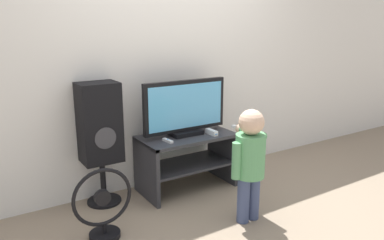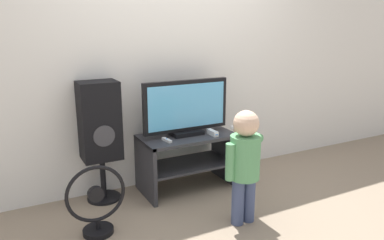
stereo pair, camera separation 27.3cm
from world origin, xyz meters
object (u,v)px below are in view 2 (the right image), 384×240
at_px(television, 186,108).
at_px(child, 244,158).
at_px(floor_fan, 96,204).
at_px(speaker_tower, 100,124).
at_px(game_console, 212,133).
at_px(remote_primary, 167,140).

bearing_deg(television, child, -83.02).
bearing_deg(floor_fan, speaker_tower, 70.72).
distance_m(television, game_console, 0.35).
height_order(game_console, remote_primary, game_console).
xyz_separation_m(child, floor_fan, (-1.10, 0.37, -0.30)).
height_order(remote_primary, speaker_tower, speaker_tower).
relative_size(speaker_tower, floor_fan, 1.97).
bearing_deg(remote_primary, child, -63.16).
xyz_separation_m(television, child, (0.10, -0.82, -0.25)).
relative_size(television, remote_primary, 6.48).
relative_size(child, floor_fan, 1.68).
distance_m(remote_primary, child, 0.79).
distance_m(speaker_tower, floor_fan, 0.76).
relative_size(game_console, remote_primary, 1.17).
distance_m(game_console, floor_fan, 1.29).
relative_size(game_console, floor_fan, 0.28).
distance_m(television, speaker_tower, 0.81).
distance_m(child, floor_fan, 1.20).
xyz_separation_m(remote_primary, child, (0.36, -0.70, -0.00)).
distance_m(game_console, remote_primary, 0.47).
relative_size(television, child, 0.92).
bearing_deg(floor_fan, game_console, 14.24).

